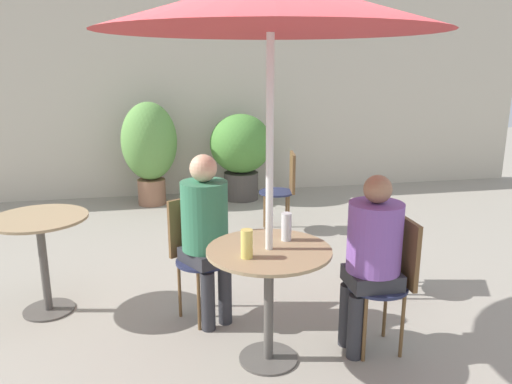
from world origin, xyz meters
The scene contains 15 objects.
ground_plane centered at (0.00, 0.00, 0.00)m, with size 20.00×20.00×0.00m, color gray.
storefront_wall centered at (0.00, 4.22, 1.50)m, with size 10.00×0.06×3.00m.
cafe_table_near centered at (0.13, -0.09, 0.58)m, with size 0.76×0.76×0.75m.
cafe_table_far centered at (-1.37, 0.86, 0.56)m, with size 0.69×0.69×0.75m.
bistro_chair_0 centered at (0.93, -0.10, 0.53)m, with size 0.39×0.39×0.88m.
bistro_chair_1 centered at (-0.26, 0.60, 0.53)m, with size 0.43×0.44×0.88m.
bistro_chair_2 centered at (1.21, 0.73, 0.53)m, with size 0.44×0.43×0.88m.
bistro_chair_3 centered at (0.85, 2.32, 0.53)m, with size 0.41×0.39×0.88m.
seated_person_0 centered at (0.78, -0.10, 0.70)m, with size 0.35×0.34×1.17m.
seated_person_1 centered at (-0.19, 0.48, 0.73)m, with size 0.39×0.41×1.23m.
beer_glass_0 centered at (0.27, 0.03, 0.84)m, with size 0.06×0.06×0.18m.
beer_glass_1 centered at (-0.03, -0.20, 0.83)m, with size 0.07×0.07×0.17m.
potted_plant_0 centered at (-0.60, 3.72, 0.79)m, with size 0.72×0.72×1.35m.
potted_plant_1 centered at (0.60, 3.75, 0.69)m, with size 0.83×0.83×1.17m.
umbrella centered at (0.13, -0.09, 2.12)m, with size 1.88×1.88×2.26m.
Camera 1 is at (-0.49, -2.82, 1.82)m, focal length 35.00 mm.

